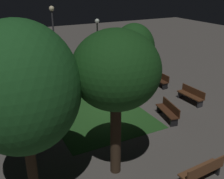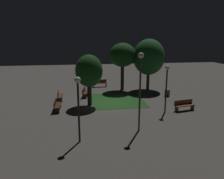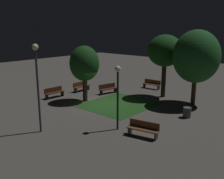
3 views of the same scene
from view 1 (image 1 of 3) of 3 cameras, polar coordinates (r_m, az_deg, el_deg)
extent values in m
plane|color=#56514C|center=(15.40, -0.56, -3.84)|extent=(60.00, 60.00, 0.00)
cube|color=#23511E|center=(14.56, -2.73, -5.49)|extent=(5.56, 4.98, 0.01)
cube|color=#512D19|center=(16.53, 16.24, -1.20)|extent=(1.81, 0.53, 0.06)
cube|color=#512D19|center=(16.58, 16.84, -0.32)|extent=(1.80, 0.11, 0.40)
cube|color=#2D2D33|center=(16.13, 18.13, -2.95)|extent=(0.09, 0.39, 0.42)
cube|color=#2D2D33|center=(17.13, 14.30, -1.02)|extent=(0.09, 0.39, 0.42)
cube|color=#422314|center=(18.73, 9.74, 2.16)|extent=(1.81, 0.51, 0.06)
cube|color=#422314|center=(18.77, 10.31, 2.91)|extent=(1.80, 0.09, 0.40)
cube|color=black|center=(18.22, 11.16, 0.67)|extent=(0.09, 0.39, 0.42)
cube|color=black|center=(19.42, 8.33, 2.22)|extent=(0.09, 0.39, 0.42)
cube|color=brown|center=(10.54, 18.30, -15.89)|extent=(0.57, 1.82, 0.06)
cube|color=brown|center=(10.30, 19.34, -15.43)|extent=(0.15, 1.80, 0.40)
cube|color=black|center=(11.20, 20.99, -15.29)|extent=(0.39, 0.10, 0.42)
cube|color=#422314|center=(14.29, 11.58, -4.51)|extent=(1.86, 0.84, 0.06)
cube|color=#422314|center=(14.28, 12.40, -3.57)|extent=(1.77, 0.42, 0.40)
cube|color=black|center=(13.78, 13.00, -6.82)|extent=(0.16, 0.39, 0.42)
cube|color=black|center=(15.03, 10.14, -4.03)|extent=(0.16, 0.39, 0.42)
cube|color=#2D2D33|center=(17.12, -21.72, -1.98)|extent=(0.39, 0.15, 0.42)
cylinder|color=#38281C|center=(9.82, 0.78, -9.43)|extent=(0.39, 0.39, 3.22)
ellipsoid|color=#194719|center=(8.79, 0.86, 4.18)|extent=(2.98, 2.98, 2.70)
cylinder|color=#38281C|center=(16.14, 4.41, 2.11)|extent=(0.39, 0.39, 2.47)
ellipsoid|color=#194719|center=(15.60, 4.62, 8.67)|extent=(2.41, 2.41, 2.85)
cylinder|color=#423021|center=(9.46, -16.92, -13.36)|extent=(0.35, 0.35, 2.82)
ellipsoid|color=#1E5623|center=(8.35, -18.72, 0.19)|extent=(3.57, 3.57, 4.07)
cylinder|color=black|center=(22.56, -3.07, 9.41)|extent=(0.12, 0.12, 3.57)
sphere|color=white|center=(22.22, -3.18, 14.29)|extent=(0.36, 0.36, 0.36)
cylinder|color=black|center=(16.62, -19.09, 3.45)|extent=(0.12, 0.12, 3.53)
sphere|color=#F2EDCC|center=(16.15, -19.95, 9.89)|extent=(0.36, 0.36, 0.36)
cylinder|color=#333338|center=(20.18, -12.07, 9.20)|extent=(0.12, 0.12, 4.79)
sphere|color=#F4E5B2|center=(19.79, -12.68, 16.40)|extent=(0.36, 0.36, 0.36)
camera|label=2|loc=(33.58, -12.65, 20.47)|focal=35.80mm
camera|label=3|loc=(27.85, -44.79, 14.56)|focal=41.61mm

